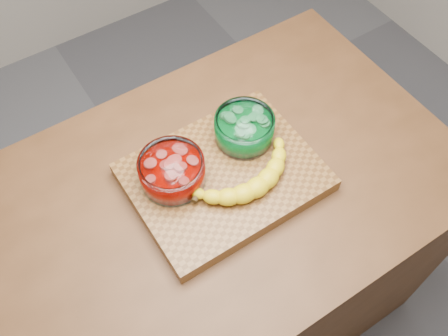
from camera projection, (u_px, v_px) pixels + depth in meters
ground at (224, 301)px, 2.00m from camera, size 3.50×3.50×0.00m
counter at (224, 255)px, 1.62m from camera, size 1.20×0.80×0.90m
cutting_board at (224, 177)px, 1.23m from camera, size 0.45×0.35×0.04m
bowl_red at (172, 171)px, 1.17m from camera, size 0.16×0.16×0.07m
bowl_green at (244, 128)px, 1.25m from camera, size 0.15×0.15×0.07m
banana at (247, 177)px, 1.18m from camera, size 0.31×0.14×0.04m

